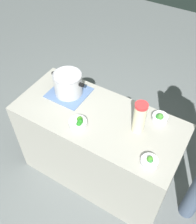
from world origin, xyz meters
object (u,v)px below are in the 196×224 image
broccoli_bowl_front (160,118)px  cooking_pot (68,83)px  broccoli_bowl_center (78,123)px  broccoli_bowl_back (149,161)px  lemonade_pitcher (140,117)px

broccoli_bowl_front → cooking_pot: bearing=-172.5°
cooking_pot → broccoli_bowl_front: 0.79m
cooking_pot → broccoli_bowl_center: bearing=-43.3°
broccoli_bowl_back → broccoli_bowl_center: bearing=176.6°
broccoli_bowl_front → broccoli_bowl_center: broccoli_bowl_front is taller
broccoli_bowl_front → broccoli_bowl_back: bearing=-77.5°
cooking_pot → broccoli_bowl_front: cooking_pot is taller
lemonade_pitcher → broccoli_bowl_center: size_ratio=1.94×
cooking_pot → lemonade_pitcher: 0.68m
cooking_pot → lemonade_pitcher: (0.68, -0.06, 0.03)m
lemonade_pitcher → broccoli_bowl_front: (0.11, 0.17, -0.10)m
broccoli_bowl_center → broccoli_bowl_back: broccoli_bowl_center is taller
cooking_pot → broccoli_bowl_center: (0.27, -0.26, -0.08)m
broccoli_bowl_center → broccoli_bowl_back: (0.60, -0.04, -0.00)m
cooking_pot → broccoli_bowl_back: bearing=-18.6°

